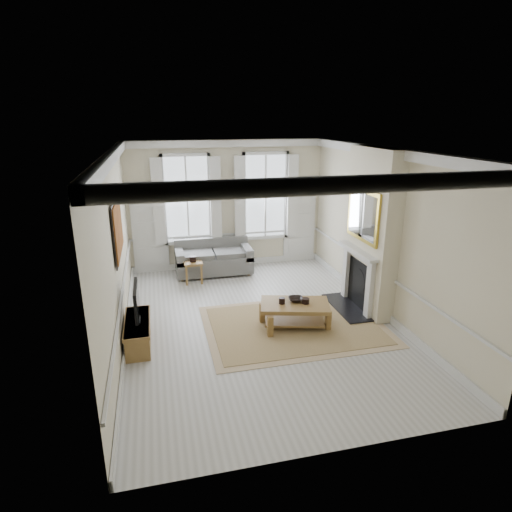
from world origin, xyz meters
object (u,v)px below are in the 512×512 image
object	(u,v)px
sofa	(213,259)
side_table	(193,266)
tv_stand	(138,332)
coffee_table	(295,307)

from	to	relation	value
sofa	side_table	bearing A→B (deg)	-135.75
side_table	tv_stand	distance (m)	3.12
sofa	coffee_table	bearing A→B (deg)	-71.96
sofa	coffee_table	size ratio (longest dim) A/B	1.33
coffee_table	tv_stand	bearing A→B (deg)	-165.06
coffee_table	tv_stand	world-z (taller)	coffee_table
coffee_table	tv_stand	distance (m)	2.99
side_table	coffee_table	world-z (taller)	side_table
side_table	tv_stand	size ratio (longest dim) A/B	0.42
tv_stand	sofa	bearing A→B (deg)	61.30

